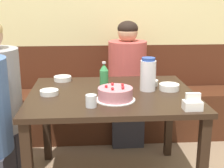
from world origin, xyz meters
TOP-DOWN VIEW (x-y plane):
  - back_wall at (0.00, 1.05)m, footprint 4.80×0.04m
  - bench_seat at (0.00, 0.83)m, footprint 2.75×0.38m
  - dining_table at (0.00, 0.00)m, footprint 1.17×0.94m
  - birthday_cake at (0.01, -0.17)m, footprint 0.26×0.26m
  - water_pitcher at (0.26, 0.04)m, footprint 0.11×0.11m
  - soju_bottle at (-0.05, 0.13)m, footprint 0.06×0.06m
  - napkin_holder at (0.46, -0.39)m, footprint 0.11×0.08m
  - bowl_soup_white at (-0.44, -0.01)m, footprint 0.13×0.13m
  - bowl_rice_small at (0.42, 0.04)m, footprint 0.15×0.15m
  - bowl_side_dish at (0.32, 0.17)m, footprint 0.10×0.10m
  - bowl_sauce_shallow at (-0.38, 0.36)m, footprint 0.14×0.14m
  - glass_water_tall at (-0.15, -0.29)m, footprint 0.07×0.07m
  - person_pale_blue_shirt at (0.20, 0.73)m, footprint 0.35×0.35m

SIDE VIEW (x-z plane):
  - bench_seat at x=0.00m, z-range 0.00..0.47m
  - person_pale_blue_shirt at x=0.20m, z-range -0.02..1.17m
  - dining_table at x=0.00m, z-range 0.27..1.00m
  - bowl_soup_white at x=-0.44m, z-range 0.73..0.76m
  - bowl_sauce_shallow at x=-0.38m, z-range 0.73..0.76m
  - bowl_side_dish at x=0.32m, z-range 0.73..0.77m
  - bowl_rice_small at x=0.42m, z-range 0.73..0.77m
  - napkin_holder at x=0.46m, z-range 0.71..0.82m
  - glass_water_tall at x=-0.15m, z-range 0.73..0.81m
  - birthday_cake at x=0.01m, z-range 0.72..0.82m
  - soju_bottle at x=-0.05m, z-range 0.72..0.92m
  - water_pitcher at x=0.26m, z-range 0.73..0.97m
  - back_wall at x=0.00m, z-range 0.00..2.50m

